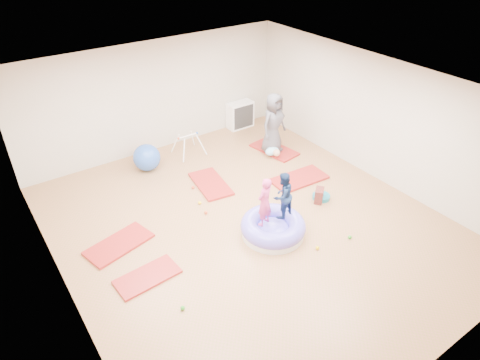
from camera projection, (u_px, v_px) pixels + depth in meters
room at (249, 164)px, 7.87m from camera, size 7.01×8.01×2.81m
gym_mat_front_left at (147, 277)px, 7.37m from camera, size 1.12×0.62×0.05m
gym_mat_mid_left at (119, 244)px, 8.07m from camera, size 1.34×0.89×0.05m
gym_mat_center_back at (211, 184)px, 9.83m from camera, size 0.81×1.34×0.05m
gym_mat_right at (299, 179)px, 10.01m from camera, size 1.36×0.75×0.06m
gym_mat_rear_right at (274, 150)px, 11.21m from camera, size 0.80×1.33×0.05m
inflatable_cushion at (273, 228)px, 8.29m from camera, size 1.27×1.27×0.40m
child_pink at (265, 200)px, 7.84m from camera, size 0.42×0.34×1.00m
child_navy at (283, 193)px, 8.05m from camera, size 0.52×0.43×0.97m
adult_caregiver at (273, 123)px, 10.69m from camera, size 0.84×0.64×1.56m
infant at (273, 151)px, 10.84m from camera, size 0.39×0.39×0.23m
ball_pit_balls at (248, 212)px, 8.92m from camera, size 4.30×3.56×0.07m
exercise_ball_blue at (147, 158)px, 10.25m from camera, size 0.65×0.65×0.65m
exercise_ball_orange at (146, 153)px, 10.74m from camera, size 0.36×0.36×0.36m
infant_play_gym at (188, 142)px, 10.86m from camera, size 0.72×0.68×0.55m
cube_shelf at (240, 115)px, 12.22m from camera, size 0.75×0.37×0.75m
balance_disc at (321, 197)px, 9.36m from camera, size 0.38×0.38×0.09m
backpack at (319, 195)px, 9.20m from camera, size 0.32×0.31×0.32m
yellow_toy at (256, 245)px, 8.08m from camera, size 0.19×0.19×0.03m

